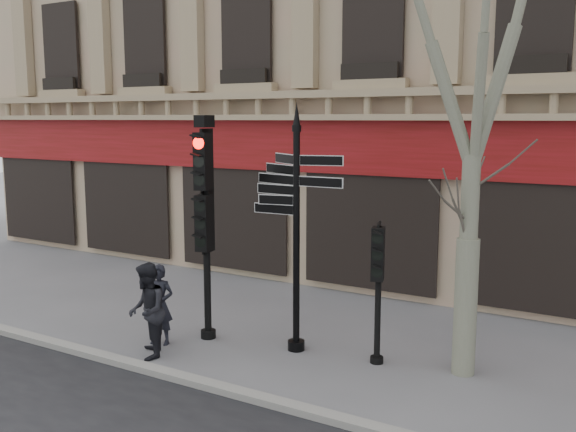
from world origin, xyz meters
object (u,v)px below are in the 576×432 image
object	(u,v)px
pedestrian_b	(147,311)
pedestrian_a	(159,305)
traffic_signal_main	(206,200)
traffic_signal_secondary	(379,269)
fingerpost	(297,187)

from	to	relation	value
pedestrian_b	pedestrian_a	bearing A→B (deg)	163.74
traffic_signal_main	pedestrian_b	xyz separation A→B (m)	(-0.30, -1.37, -1.87)
pedestrian_a	pedestrian_b	bearing A→B (deg)	-82.75
pedestrian_b	traffic_signal_main	bearing A→B (deg)	127.46
traffic_signal_secondary	pedestrian_a	size ratio (longest dim) A/B	1.58
traffic_signal_secondary	pedestrian_b	size ratio (longest dim) A/B	1.41
traffic_signal_main	traffic_signal_secondary	xyz separation A→B (m)	(3.36, 0.49, -1.04)
traffic_signal_secondary	pedestrian_b	distance (m)	4.19
traffic_signal_secondary	pedestrian_a	distance (m)	4.23
traffic_signal_main	pedestrian_a	bearing A→B (deg)	-140.03
fingerpost	traffic_signal_main	bearing A→B (deg)	-161.76
fingerpost	pedestrian_b	bearing A→B (deg)	-133.03
traffic_signal_secondary	traffic_signal_main	bearing A→B (deg)	169.77
fingerpost	traffic_signal_main	xyz separation A→B (m)	(-1.82, -0.32, -0.32)
pedestrian_a	pedestrian_b	world-z (taller)	pedestrian_b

